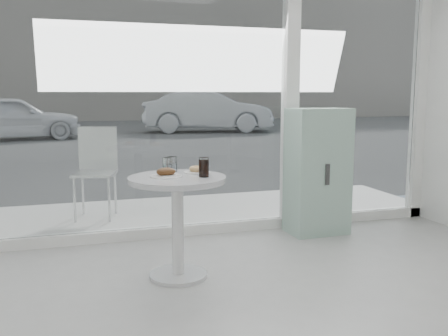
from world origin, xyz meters
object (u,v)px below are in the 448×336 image
object	(u,v)px
plate_fritter	(167,173)
plate_donut	(197,171)
main_table	(177,206)
cola_glass	(204,168)
water_tumbler_a	(167,166)
water_tumbler_b	(172,165)
patio_chair	(96,166)
car_silver	(207,111)
mint_cabinet	(318,171)
car_white	(12,117)

from	to	relation	value
plate_fritter	plate_donut	distance (m)	0.28
main_table	cola_glass	world-z (taller)	cola_glass
water_tumbler_a	water_tumbler_b	world-z (taller)	same
patio_chair	car_silver	distance (m)	12.60
mint_cabinet	car_silver	distance (m)	13.13
patio_chair	water_tumbler_a	distance (m)	1.80
car_white	water_tumbler_a	xyz separation A→B (m)	(2.34, -12.28, 0.16)
car_white	water_tumbler_b	size ratio (longest dim) A/B	32.87
water_tumbler_b	cola_glass	world-z (taller)	cola_glass
plate_donut	water_tumbler_a	bearing A→B (deg)	160.32
main_table	mint_cabinet	xyz separation A→B (m)	(1.57, 0.80, 0.07)
patio_chair	car_silver	size ratio (longest dim) A/B	0.21
plate_fritter	water_tumbler_b	world-z (taller)	water_tumbler_b
mint_cabinet	main_table	bearing A→B (deg)	-155.16
patio_chair	plate_donut	distance (m)	1.94
car_silver	water_tumbler_a	world-z (taller)	car_silver
car_white	patio_chair	bearing A→B (deg)	-178.42
main_table	plate_fritter	xyz separation A→B (m)	(-0.08, 0.01, 0.25)
main_table	plate_fritter	distance (m)	0.26
plate_fritter	water_tumbler_a	distance (m)	0.19
main_table	patio_chair	world-z (taller)	patio_chair
patio_chair	plate_fritter	xyz separation A→B (m)	(0.41, -1.92, 0.20)
plate_donut	water_tumbler_b	xyz separation A→B (m)	(-0.17, 0.12, 0.03)
main_table	car_white	size ratio (longest dim) A/B	0.20
water_tumbler_a	water_tumbler_b	xyz separation A→B (m)	(0.05, 0.05, 0.00)
plate_fritter	water_tumbler_a	bearing A→B (deg)	76.95
car_white	car_silver	size ratio (longest dim) A/B	0.86
mint_cabinet	patio_chair	bearing A→B (deg)	149.21
plate_donut	cola_glass	world-z (taller)	cola_glass
mint_cabinet	car_white	world-z (taller)	car_white
main_table	patio_chair	xyz separation A→B (m)	(-0.49, 1.93, 0.05)
car_silver	plate_fritter	size ratio (longest dim) A/B	19.30
plate_fritter	car_white	bearing A→B (deg)	100.42
plate_donut	cola_glass	distance (m)	0.19
mint_cabinet	car_silver	size ratio (longest dim) A/B	0.27
car_silver	water_tumbler_a	bearing A→B (deg)	175.05
car_white	car_silver	world-z (taller)	car_silver
mint_cabinet	car_white	xyz separation A→B (m)	(-3.94, 11.67, 0.05)
car_white	mint_cabinet	bearing A→B (deg)	-169.88
mint_cabinet	plate_donut	size ratio (longest dim) A/B	6.03
mint_cabinet	plate_donut	world-z (taller)	mint_cabinet
main_table	water_tumbler_a	world-z (taller)	water_tumbler_a
car_silver	plate_donut	world-z (taller)	car_silver
mint_cabinet	water_tumbler_a	distance (m)	1.73
water_tumbler_a	cola_glass	world-z (taller)	cola_glass
mint_cabinet	plate_fritter	size ratio (longest dim) A/B	5.23
main_table	car_white	bearing A→B (deg)	100.75
patio_chair	car_silver	bearing A→B (deg)	84.36
patio_chair	car_white	world-z (taller)	car_white
main_table	patio_chair	bearing A→B (deg)	104.21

